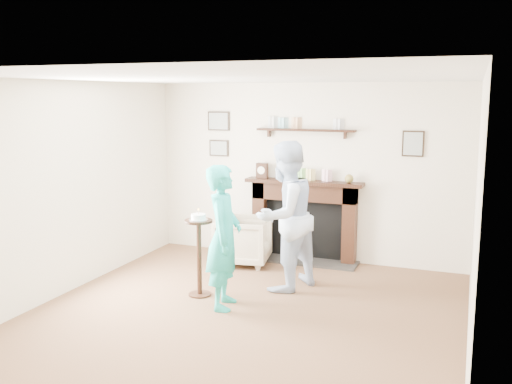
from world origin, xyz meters
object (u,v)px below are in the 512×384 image
man (284,288)px  pedestal_table (199,242)px  armchair (244,263)px  woman (225,306)px

man → pedestal_table: 1.22m
armchair → man: size_ratio=0.40×
armchair → man: (0.85, -0.78, 0.00)m
armchair → man: 1.15m
man → pedestal_table: (-0.86, -0.59, 0.64)m
armchair → woman: woman is taller
woman → pedestal_table: (-0.42, 0.23, 0.64)m
woman → pedestal_table: 0.80m
armchair → pedestal_table: (-0.00, -1.36, 0.64)m
man → pedestal_table: bearing=-32.6°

